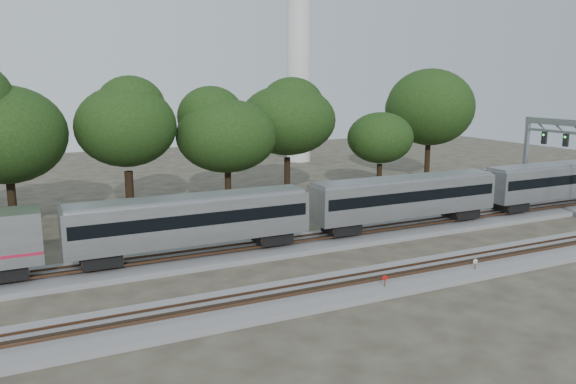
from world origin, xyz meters
name	(u,v)px	position (x,y,z in m)	size (l,w,h in m)	color
ground	(323,270)	(0.00, 0.00, 0.00)	(160.00, 160.00, 0.00)	#383328
track_far	(287,246)	(0.00, 6.00, 0.21)	(160.00, 5.00, 0.73)	slate
track_near	(353,286)	(0.00, -4.00, 0.21)	(160.00, 5.00, 0.73)	slate
train	(407,196)	(11.77, 6.00, 3.30)	(93.53, 3.23, 4.76)	silver
switch_stand_red	(385,282)	(1.47, -5.40, 0.73)	(0.36, 0.11, 1.15)	#512D19
switch_stand_white	(475,264)	(9.17, -5.28, 0.71)	(0.35, 0.07, 1.11)	#512D19
switch_lever	(445,279)	(6.32, -5.49, 0.15)	(0.50, 0.30, 0.30)	#512D19
signal_gantry	(556,145)	(30.30, 6.00, 6.95)	(0.66, 7.84, 9.53)	gray
tree_2	(6,135)	(-19.72, 19.71, 8.80)	(8.96, 8.96, 12.64)	black
tree_3	(126,126)	(-9.70, 20.25, 9.14)	(9.30, 9.30, 13.11)	black
tree_4	(227,136)	(0.19, 20.34, 7.81)	(7.96, 7.96, 11.22)	black
tree_5	(287,120)	(8.19, 22.99, 9.01)	(9.17, 9.17, 12.93)	black
tree_6	(380,138)	(19.43, 21.18, 6.73)	(6.86, 6.86, 9.68)	black
tree_7	(430,107)	(30.64, 26.15, 9.87)	(10.04, 10.04, 14.16)	black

